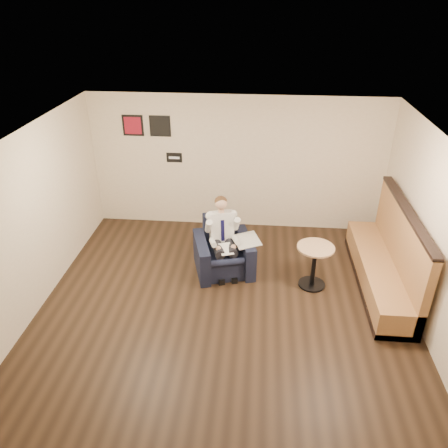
# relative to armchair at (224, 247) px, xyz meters

# --- Properties ---
(ground) EXTENTS (6.00, 6.00, 0.00)m
(ground) POSITION_rel_armchair_xyz_m (0.13, -1.23, -0.48)
(ground) COLOR black
(ground) RESTS_ON ground
(wall_back) EXTENTS (6.00, 0.02, 2.80)m
(wall_back) POSITION_rel_armchair_xyz_m (0.13, 1.77, 0.92)
(wall_back) COLOR beige
(wall_back) RESTS_ON ground
(wall_front) EXTENTS (6.00, 0.02, 2.80)m
(wall_front) POSITION_rel_armchair_xyz_m (0.13, -4.23, 0.92)
(wall_front) COLOR beige
(wall_front) RESTS_ON ground
(wall_left) EXTENTS (0.02, 6.00, 2.80)m
(wall_left) POSITION_rel_armchair_xyz_m (-2.87, -1.23, 0.92)
(wall_left) COLOR beige
(wall_left) RESTS_ON ground
(wall_right) EXTENTS (0.02, 6.00, 2.80)m
(wall_right) POSITION_rel_armchair_xyz_m (3.13, -1.23, 0.92)
(wall_right) COLOR beige
(wall_right) RESTS_ON ground
(ceiling) EXTENTS (6.00, 6.00, 0.02)m
(ceiling) POSITION_rel_armchair_xyz_m (0.13, -1.23, 2.32)
(ceiling) COLOR white
(ceiling) RESTS_ON wall_back
(seating_sign) EXTENTS (0.32, 0.02, 0.20)m
(seating_sign) POSITION_rel_armchair_xyz_m (-1.17, 1.75, 1.02)
(seating_sign) COLOR black
(seating_sign) RESTS_ON wall_back
(art_print_left) EXTENTS (0.42, 0.03, 0.42)m
(art_print_left) POSITION_rel_armchair_xyz_m (-1.97, 1.75, 1.67)
(art_print_left) COLOR maroon
(art_print_left) RESTS_ON wall_back
(art_print_right) EXTENTS (0.42, 0.03, 0.42)m
(art_print_right) POSITION_rel_armchair_xyz_m (-1.42, 1.75, 1.67)
(art_print_right) COLOR black
(art_print_right) RESTS_ON wall_back
(armchair) EXTENTS (1.21, 1.21, 0.96)m
(armchair) POSITION_rel_armchair_xyz_m (0.00, 0.00, 0.00)
(armchair) COLOR black
(armchair) RESTS_ON ground
(seated_man) EXTENTS (0.85, 1.07, 1.31)m
(seated_man) POSITION_rel_armchair_xyz_m (0.03, -0.12, 0.18)
(seated_man) COLOR silver
(seated_man) RESTS_ON armchair
(lap_papers) EXTENTS (0.31, 0.37, 0.01)m
(lap_papers) POSITION_rel_armchair_xyz_m (0.06, -0.22, 0.11)
(lap_papers) COLOR white
(lap_papers) RESTS_ON seated_man
(newspaper) EXTENTS (0.56, 0.62, 0.01)m
(newspaper) POSITION_rel_armchair_xyz_m (0.41, 0.01, 0.17)
(newspaper) COLOR silver
(newspaper) RESTS_ON armchair
(side_table) EXTENTS (0.50, 0.50, 0.40)m
(side_table) POSITION_rel_armchair_xyz_m (0.03, 0.36, -0.28)
(side_table) COLOR black
(side_table) RESTS_ON ground
(green_folder) EXTENTS (0.43, 0.33, 0.01)m
(green_folder) POSITION_rel_armchair_xyz_m (0.01, 0.34, -0.08)
(green_folder) COLOR green
(green_folder) RESTS_ON side_table
(coffee_mug) EXTENTS (0.07, 0.07, 0.08)m
(coffee_mug) POSITION_rel_armchair_xyz_m (0.19, 0.46, -0.04)
(coffee_mug) COLOR white
(coffee_mug) RESTS_ON side_table
(smartphone) EXTENTS (0.13, 0.08, 0.01)m
(smartphone) POSITION_rel_armchair_xyz_m (0.08, 0.50, -0.08)
(smartphone) COLOR black
(smartphone) RESTS_ON side_table
(banquette) EXTENTS (0.67, 2.82, 1.44)m
(banquette) POSITION_rel_armchair_xyz_m (2.72, -0.22, 0.24)
(banquette) COLOR #98673B
(banquette) RESTS_ON ground
(cafe_table) EXTENTS (0.81, 0.81, 0.78)m
(cafe_table) POSITION_rel_armchair_xyz_m (1.58, -0.33, -0.09)
(cafe_table) COLOR tan
(cafe_table) RESTS_ON ground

